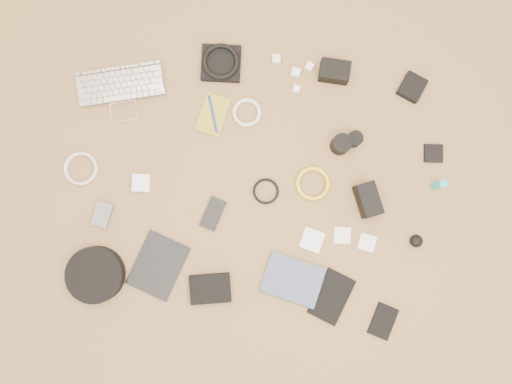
# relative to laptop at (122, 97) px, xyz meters

# --- Properties ---
(room_shell) EXTENTS (4.04, 4.04, 2.58)m
(room_shell) POSITION_rel_laptop_xyz_m (0.53, -0.31, 1.24)
(room_shell) COLOR olive
(room_shell) RESTS_ON ground
(laptop) EXTENTS (0.38, 0.31, 0.03)m
(laptop) POSITION_rel_laptop_xyz_m (0.00, 0.00, 0.00)
(laptop) COLOR #B7B7BC
(laptop) RESTS_ON ground
(headphone_pouch) EXTENTS (0.16, 0.15, 0.03)m
(headphone_pouch) POSITION_rel_laptop_xyz_m (0.37, 0.16, 0.00)
(headphone_pouch) COLOR black
(headphone_pouch) RESTS_ON ground
(headphones) EXTENTS (0.18, 0.18, 0.02)m
(headphones) POSITION_rel_laptop_xyz_m (0.37, 0.16, 0.02)
(headphones) COLOR black
(headphones) RESTS_ON headphone_pouch
(charger_a) EXTENTS (0.03, 0.03, 0.03)m
(charger_a) POSITION_rel_laptop_xyz_m (0.59, 0.20, 0.00)
(charger_a) COLOR silver
(charger_a) RESTS_ON ground
(charger_b) EXTENTS (0.04, 0.04, 0.03)m
(charger_b) POSITION_rel_laptop_xyz_m (0.67, 0.15, 0.00)
(charger_b) COLOR silver
(charger_b) RESTS_ON ground
(charger_c) EXTENTS (0.04, 0.04, 0.03)m
(charger_c) POSITION_rel_laptop_xyz_m (0.72, 0.18, 0.00)
(charger_c) COLOR silver
(charger_c) RESTS_ON ground
(charger_d) EXTENTS (0.03, 0.03, 0.02)m
(charger_d) POSITION_rel_laptop_xyz_m (0.67, 0.09, -0.00)
(charger_d) COLOR silver
(charger_d) RESTS_ON ground
(dslr_camera) EXTENTS (0.12, 0.09, 0.07)m
(dslr_camera) POSITION_rel_laptop_xyz_m (0.81, 0.16, 0.02)
(dslr_camera) COLOR black
(dslr_camera) RESTS_ON ground
(lens_pouch) EXTENTS (0.12, 0.12, 0.03)m
(lens_pouch) POSITION_rel_laptop_xyz_m (1.12, 0.13, 0.00)
(lens_pouch) COLOR black
(lens_pouch) RESTS_ON ground
(notebook_olive) EXTENTS (0.13, 0.17, 0.01)m
(notebook_olive) POSITION_rel_laptop_xyz_m (0.36, -0.04, -0.01)
(notebook_olive) COLOR olive
(notebook_olive) RESTS_ON ground
(pen_blue) EXTENTS (0.05, 0.14, 0.01)m
(pen_blue) POSITION_rel_laptop_xyz_m (0.36, -0.04, -0.00)
(pen_blue) COLOR #1321A0
(pen_blue) RESTS_ON notebook_olive
(cable_white_a) EXTENTS (0.13, 0.13, 0.01)m
(cable_white_a) POSITION_rel_laptop_xyz_m (0.49, -0.02, -0.01)
(cable_white_a) COLOR silver
(cable_white_a) RESTS_ON ground
(lens_a) EXTENTS (0.09, 0.09, 0.08)m
(lens_a) POSITION_rel_laptop_xyz_m (0.86, -0.12, 0.03)
(lens_a) COLOR black
(lens_a) RESTS_ON ground
(lens_b) EXTENTS (0.08, 0.08, 0.05)m
(lens_b) POSITION_rel_laptop_xyz_m (0.91, -0.09, 0.01)
(lens_b) COLOR black
(lens_b) RESTS_ON ground
(card_reader) EXTENTS (0.07, 0.07, 0.02)m
(card_reader) POSITION_rel_laptop_xyz_m (1.22, -0.12, -0.00)
(card_reader) COLOR black
(card_reader) RESTS_ON ground
(power_brick) EXTENTS (0.07, 0.07, 0.03)m
(power_brick) POSITION_rel_laptop_xyz_m (0.11, -0.33, 0.00)
(power_brick) COLOR silver
(power_brick) RESTS_ON ground
(cable_white_b) EXTENTS (0.17, 0.17, 0.01)m
(cable_white_b) POSITION_rel_laptop_xyz_m (-0.13, -0.30, -0.01)
(cable_white_b) COLOR silver
(cable_white_b) RESTS_ON ground
(cable_black) EXTENTS (0.12, 0.12, 0.01)m
(cable_black) POSITION_rel_laptop_xyz_m (0.59, -0.32, -0.01)
(cable_black) COLOR black
(cable_black) RESTS_ON ground
(cable_yellow) EXTENTS (0.13, 0.13, 0.01)m
(cable_yellow) POSITION_rel_laptop_xyz_m (0.77, -0.28, -0.01)
(cable_yellow) COLOR gold
(cable_yellow) RESTS_ON ground
(flash) EXTENTS (0.11, 0.15, 0.10)m
(flash) POSITION_rel_laptop_xyz_m (0.98, -0.32, 0.03)
(flash) COLOR black
(flash) RESTS_ON ground
(lens_cleaner) EXTENTS (0.03, 0.03, 0.10)m
(lens_cleaner) POSITION_rel_laptop_xyz_m (1.24, -0.24, 0.04)
(lens_cleaner) COLOR #1AAAAC
(lens_cleaner) RESTS_ON ground
(battery_charger) EXTENTS (0.08, 0.10, 0.03)m
(battery_charger) POSITION_rel_laptop_xyz_m (-0.03, -0.46, -0.00)
(battery_charger) COLOR #5E5D62
(battery_charger) RESTS_ON ground
(tablet) EXTENTS (0.24, 0.27, 0.01)m
(tablet) POSITION_rel_laptop_xyz_m (0.20, -0.64, -0.01)
(tablet) COLOR black
(tablet) RESTS_ON ground
(phone) EXTENTS (0.10, 0.14, 0.01)m
(phone) POSITION_rel_laptop_xyz_m (0.39, -0.42, -0.01)
(phone) COLOR black
(phone) RESTS_ON ground
(filter_case_left) EXTENTS (0.10, 0.10, 0.01)m
(filter_case_left) POSITION_rel_laptop_xyz_m (0.78, -0.49, -0.01)
(filter_case_left) COLOR silver
(filter_case_left) RESTS_ON ground
(filter_case_mid) EXTENTS (0.07, 0.07, 0.01)m
(filter_case_mid) POSITION_rel_laptop_xyz_m (0.90, -0.46, -0.01)
(filter_case_mid) COLOR silver
(filter_case_mid) RESTS_ON ground
(filter_case_right) EXTENTS (0.07, 0.07, 0.01)m
(filter_case_right) POSITION_rel_laptop_xyz_m (0.99, -0.48, -0.01)
(filter_case_right) COLOR silver
(filter_case_right) RESTS_ON ground
(air_blower) EXTENTS (0.05, 0.05, 0.05)m
(air_blower) POSITION_rel_laptop_xyz_m (1.18, -0.46, 0.01)
(air_blower) COLOR black
(air_blower) RESTS_ON ground
(headphone_case) EXTENTS (0.25, 0.25, 0.06)m
(headphone_case) POSITION_rel_laptop_xyz_m (-0.02, -0.69, 0.02)
(headphone_case) COLOR black
(headphone_case) RESTS_ON ground
(drive_case) EXTENTS (0.17, 0.13, 0.04)m
(drive_case) POSITION_rel_laptop_xyz_m (0.41, -0.71, 0.01)
(drive_case) COLOR black
(drive_case) RESTS_ON ground
(paperback) EXTENTS (0.25, 0.21, 0.02)m
(paperback) POSITION_rel_laptop_xyz_m (0.70, -0.73, -0.00)
(paperback) COLOR #3B4965
(paperback) RESTS_ON ground
(notebook_black_a) EXTENTS (0.18, 0.22, 0.01)m
(notebook_black_a) POSITION_rel_laptop_xyz_m (0.87, -0.70, -0.01)
(notebook_black_a) COLOR black
(notebook_black_a) RESTS_ON ground
(notebook_black_b) EXTENTS (0.12, 0.14, 0.01)m
(notebook_black_b) POSITION_rel_laptop_xyz_m (1.07, -0.77, -0.01)
(notebook_black_b) COLOR black
(notebook_black_b) RESTS_ON ground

